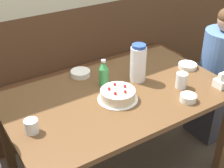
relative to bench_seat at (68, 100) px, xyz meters
The scene contains 12 objects.
bench_seat is the anchor object (origin of this frame).
dining_table 0.94m from the bench_seat, 90.00° to the right, with size 1.46×0.87×0.74m.
birthday_cake 1.05m from the bench_seat, 92.79° to the right, with size 0.26×0.26×0.09m.
water_pitcher 1.02m from the bench_seat, 74.54° to the right, with size 0.11×0.11×0.27m.
soju_bottle 0.92m from the bench_seat, 91.92° to the right, with size 0.07×0.07×0.19m.
napkin_holder 1.42m from the bench_seat, 60.69° to the right, with size 0.11×0.08×0.11m.
bowl_soup_white 1.16m from the bench_seat, 52.11° to the right, with size 0.14×0.14×0.03m.
bowl_rice_small 0.74m from the bench_seat, 101.33° to the right, with size 0.14×0.14×0.04m.
bowl_side_dish 1.30m from the bench_seat, 74.42° to the right, with size 0.10×0.10×0.04m.
glass_water_tall 1.22m from the bench_seat, 124.11° to the right, with size 0.08×0.08×0.08m.
glass_tumbler_short 1.21m from the bench_seat, 68.29° to the right, with size 0.08×0.08×0.10m.
person_teal_shirt 1.34m from the bench_seat, 40.42° to the right, with size 0.34×0.33×1.15m.
Camera 1 is at (-0.96, -1.42, 1.83)m, focal length 50.00 mm.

